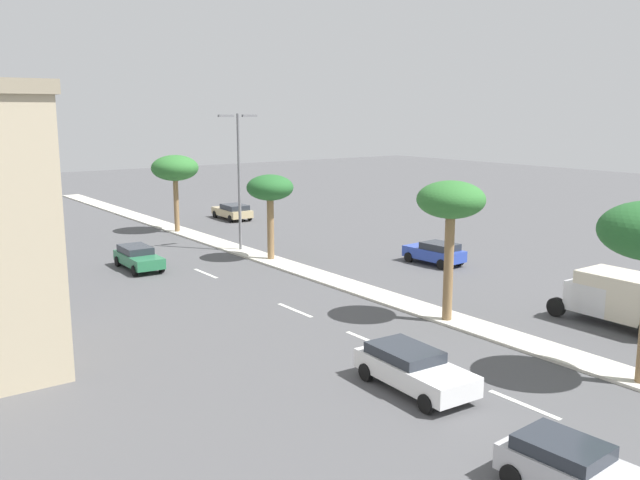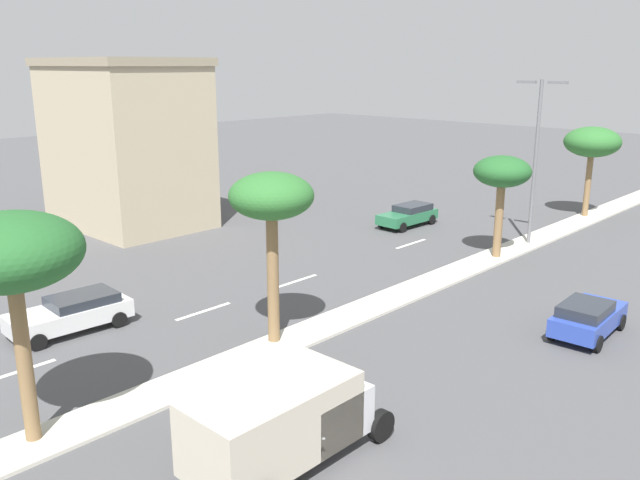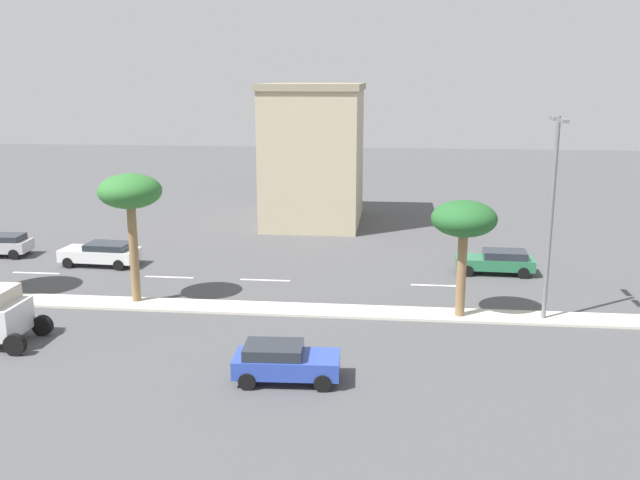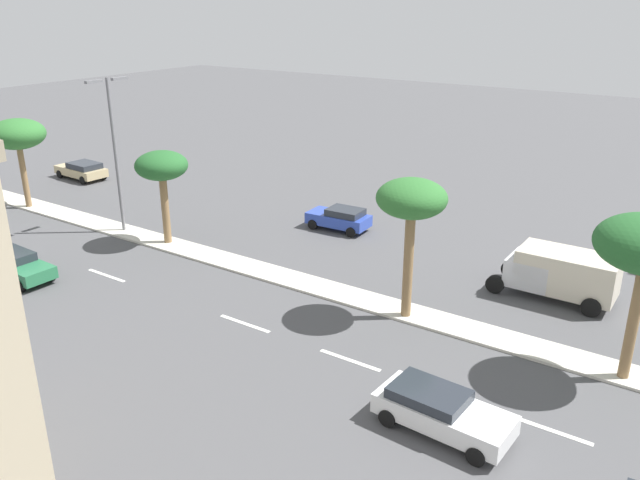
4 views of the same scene
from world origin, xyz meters
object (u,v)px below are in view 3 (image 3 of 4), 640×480
object	(u,v)px
street_lamp_mid	(552,202)
sedan_blue_outboard	(284,361)
sedan_green_center	(497,261)
palm_tree_front	(464,221)
sedan_white_near	(102,253)
palm_tree_near	(130,195)
sedan_silver_front	(0,244)
commercial_building	(314,154)

from	to	relation	value
street_lamp_mid	sedan_blue_outboard	bearing A→B (deg)	-54.44
street_lamp_mid	sedan_green_center	world-z (taller)	street_lamp_mid
palm_tree_front	sedan_blue_outboard	xyz separation A→B (m)	(7.77, -7.09, -3.86)
sedan_white_near	street_lamp_mid	bearing A→B (deg)	73.78
palm_tree_front	street_lamp_mid	size ratio (longest dim) A/B	0.59
palm_tree_front	palm_tree_near	bearing A→B (deg)	-91.80
sedan_blue_outboard	sedan_green_center	size ratio (longest dim) A/B	0.90
sedan_blue_outboard	sedan_white_near	distance (m)	20.08
sedan_green_center	sedan_white_near	bearing A→B (deg)	-88.24
street_lamp_mid	sedan_white_near	bearing A→B (deg)	-106.22
sedan_silver_front	sedan_blue_outboard	bearing A→B (deg)	51.70
palm_tree_near	palm_tree_front	size ratio (longest dim) A/B	1.17
palm_tree_near	commercial_building	bearing A→B (deg)	162.61
commercial_building	palm_tree_front	distance (m)	23.31
sedan_white_near	commercial_building	bearing A→B (deg)	141.80
palm_tree_near	sedan_white_near	world-z (taller)	palm_tree_near
palm_tree_front	street_lamp_mid	world-z (taller)	street_lamp_mid
palm_tree_near	sedan_blue_outboard	bearing A→B (deg)	46.76
palm_tree_front	sedan_blue_outboard	size ratio (longest dim) A/B	1.37
sedan_silver_front	sedan_green_center	xyz separation A→B (m)	(0.75, 30.60, -0.01)
palm_tree_near	sedan_green_center	world-z (taller)	palm_tree_near
palm_tree_near	sedan_green_center	xyz separation A→B (m)	(-7.36, 18.65, -4.75)
palm_tree_near	sedan_silver_front	world-z (taller)	palm_tree_near
commercial_building	street_lamp_mid	distance (m)	25.05
sedan_green_center	commercial_building	bearing A→B (deg)	-138.02
sedan_silver_front	palm_tree_near	bearing A→B (deg)	55.84
palm_tree_front	sedan_silver_front	size ratio (longest dim) A/B	1.38
sedan_silver_front	street_lamp_mid	bearing A→B (deg)	74.88
palm_tree_near	palm_tree_front	xyz separation A→B (m)	(0.50, 15.89, -0.87)
palm_tree_front	sedan_green_center	distance (m)	9.19
commercial_building	sedan_blue_outboard	distance (m)	29.54
palm_tree_front	sedan_silver_front	world-z (taller)	palm_tree_front
commercial_building	sedan_green_center	distance (m)	18.69
sedan_green_center	palm_tree_near	bearing A→B (deg)	-68.46
sedan_white_near	palm_tree_near	bearing A→B (deg)	34.93
commercial_building	sedan_white_near	distance (m)	18.62
commercial_building	palm_tree_front	bearing A→B (deg)	23.70
palm_tree_front	sedan_silver_front	bearing A→B (deg)	-107.18
sedan_white_near	sedan_silver_front	xyz separation A→B (m)	(-1.47, -7.31, -0.01)
palm_tree_near	sedan_blue_outboard	size ratio (longest dim) A/B	1.60
street_lamp_mid	sedan_white_near	world-z (taller)	street_lamp_mid
palm_tree_front	sedan_green_center	size ratio (longest dim) A/B	1.23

